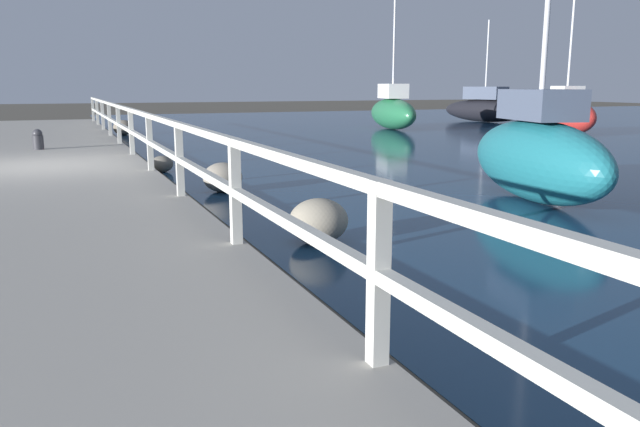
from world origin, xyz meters
name	(u,v)px	position (x,y,z in m)	size (l,w,h in m)	color
ground_plane	(39,184)	(0.00, 0.00, 0.00)	(120.00, 120.00, 0.00)	#4C473D
dock_walkway	(38,175)	(0.00, 0.00, 0.17)	(4.11, 36.00, 0.34)	#9E998E
railing	(139,127)	(1.95, 0.00, 1.05)	(0.10, 32.50, 1.04)	beige
boulder_upstream	(319,221)	(3.23, -6.42, 0.27)	(0.73, 0.65, 0.55)	gray
boulder_mid_strip	(223,177)	(3.08, -2.34, 0.26)	(0.71, 0.64, 0.53)	gray
boulder_near_dock	(123,128)	(2.80, 12.05, 0.29)	(0.77, 0.69, 0.58)	slate
boulder_far_strip	(162,164)	(2.48, 0.73, 0.18)	(0.49, 0.44, 0.36)	#666056
mooring_bollard	(38,139)	(-0.03, 3.53, 0.59)	(0.25, 0.25, 0.50)	#333338
sailboat_black	(485,108)	(21.24, 14.00, 0.73)	(2.31, 5.54, 5.16)	black
sailboat_red	(566,115)	(18.44, 5.39, 0.77)	(1.74, 3.39, 5.33)	red
sailboat_teal	(537,155)	(7.60, -5.22, 0.77)	(1.98, 4.07, 6.55)	#1E707A
sailboat_green	(393,111)	(13.98, 10.91, 0.78)	(2.14, 4.88, 5.91)	#236B42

